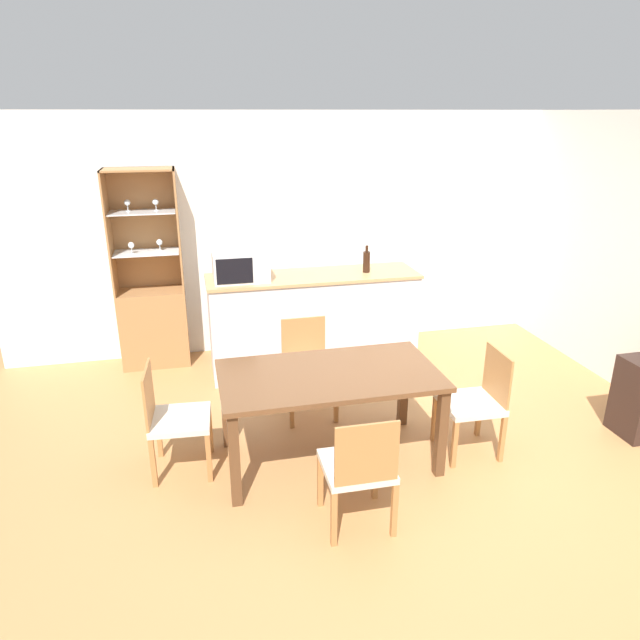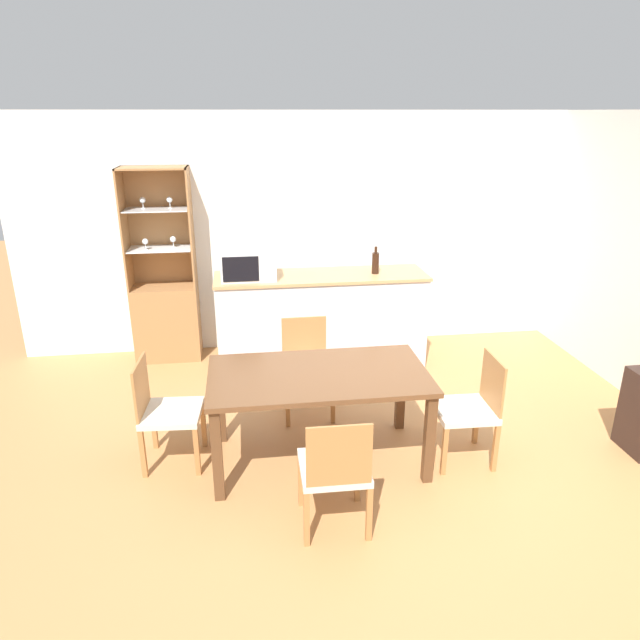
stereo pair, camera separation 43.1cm
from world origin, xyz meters
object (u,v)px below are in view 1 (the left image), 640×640
dining_chair_side_right_near (475,401)px  microwave (240,266)px  dining_chair_head_far (308,368)px  display_cabinet (153,311)px  dining_chair_side_left_far (174,418)px  dining_chair_head_near (359,468)px  dining_table (329,384)px  wine_bottle (366,261)px

dining_chair_side_right_near → microwave: microwave is taller
dining_chair_head_far → dining_chair_side_right_near: 1.45m
display_cabinet → dining_chair_side_left_far: size_ratio=2.42×
dining_chair_side_left_far → dining_chair_head_near: same height
dining_table → microwave: size_ratio=3.06×
dining_chair_head_near → dining_chair_side_right_near: 1.30m
dining_chair_head_far → dining_chair_head_near: (-0.00, -1.53, 0.00)m
dining_chair_side_left_far → microwave: bearing=160.5°
dining_chair_side_left_far → dining_chair_head_near: size_ratio=1.00×
display_cabinet → wine_bottle: 2.28m
dining_chair_head_near → wine_bottle: size_ratio=3.06×
dining_chair_head_far → dining_chair_side_left_far: same height
dining_chair_head_far → wine_bottle: size_ratio=3.06×
dining_chair_side_left_far → microwave: microwave is taller
display_cabinet → dining_chair_side_right_near: 3.40m
dining_table → dining_chair_side_left_far: dining_chair_side_left_far is taller
dining_chair_head_near → microwave: size_ratio=1.59×
dining_chair_side_left_far → dining_chair_side_right_near: (2.27, -0.27, 0.00)m
dining_chair_head_far → dining_chair_head_near: size_ratio=1.00×
microwave → wine_bottle: microwave is taller
dining_table → dining_chair_head_far: (-0.00, 0.77, -0.21)m
display_cabinet → dining_chair_side_right_near: bearing=-43.1°
display_cabinet → dining_chair_side_left_far: (0.21, -2.05, -0.15)m
dining_chair_head_far → wine_bottle: wine_bottle is taller
display_cabinet → wine_bottle: bearing=-13.8°
dining_chair_side_left_far → dining_chair_side_right_near: bearing=87.4°
microwave → wine_bottle: size_ratio=1.92×
dining_chair_head_near → dining_chair_side_right_near: size_ratio=1.00×
display_cabinet → dining_chair_head_far: size_ratio=2.42×
dining_chair_side_left_far → dining_chair_head_far: bearing=123.3°
dining_chair_head_far → dining_chair_side_left_far: size_ratio=1.00×
dining_chair_head_far → microwave: microwave is taller
dining_chair_head_far → dining_chair_side_left_far: (-1.13, -0.63, 0.00)m
dining_table → display_cabinet: bearing=121.6°
dining_chair_side_right_near → wine_bottle: size_ratio=3.06×
display_cabinet → dining_chair_side_left_far: 2.07m
display_cabinet → dining_chair_head_near: (1.35, -2.95, -0.15)m
display_cabinet → wine_bottle: display_cabinet is taller
display_cabinet → dining_chair_head_near: bearing=-65.5°
dining_chair_head_far → display_cabinet: bearing=-47.3°
dining_table → wine_bottle: 1.90m
wine_bottle → dining_table: bearing=-115.8°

